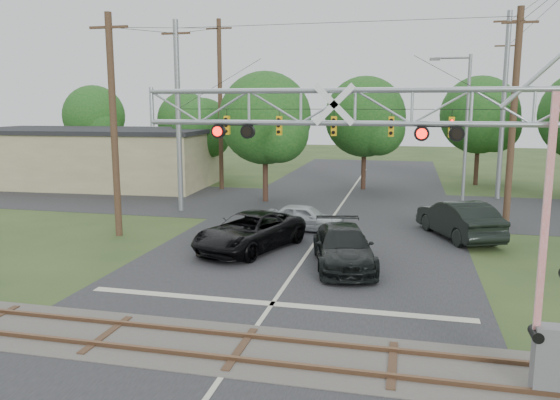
% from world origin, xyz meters
% --- Properties ---
extents(ground, '(160.00, 160.00, 0.00)m').
position_xyz_m(ground, '(0.00, 0.00, 0.00)').
color(ground, '#2C421E').
rests_on(ground, ground).
extents(road_main, '(14.00, 90.00, 0.02)m').
position_xyz_m(road_main, '(0.00, 10.00, 0.01)').
color(road_main, '#252528').
rests_on(road_main, ground).
extents(road_cross, '(90.00, 12.00, 0.02)m').
position_xyz_m(road_cross, '(0.00, 24.00, 0.01)').
color(road_cross, '#252528').
rests_on(road_cross, ground).
extents(railroad_track, '(90.00, 3.20, 0.17)m').
position_xyz_m(railroad_track, '(0.00, 2.00, 0.03)').
color(railroad_track, '#4B4541').
rests_on(railroad_track, ground).
extents(crossing_gantry, '(10.80, 0.99, 7.74)m').
position_xyz_m(crossing_gantry, '(4.87, 1.63, 4.75)').
color(crossing_gantry, gray).
rests_on(crossing_gantry, ground).
extents(traffic_signal_span, '(19.34, 0.36, 11.50)m').
position_xyz_m(traffic_signal_span, '(0.93, 20.00, 5.69)').
color(traffic_signal_span, gray).
rests_on(traffic_signal_span, ground).
extents(pickup_black, '(4.64, 6.66, 1.69)m').
position_xyz_m(pickup_black, '(-2.69, 12.04, 0.84)').
color(pickup_black, black).
rests_on(pickup_black, ground).
extents(car_dark, '(3.46, 5.95, 1.62)m').
position_xyz_m(car_dark, '(1.76, 10.40, 0.81)').
color(car_dark, black).
rests_on(car_dark, ground).
extents(sedan_silver, '(4.17, 1.90, 1.39)m').
position_xyz_m(sedan_silver, '(-0.99, 16.41, 0.69)').
color(sedan_silver, '#B0B4B8').
rests_on(sedan_silver, ground).
extents(suv_dark, '(4.09, 6.07, 1.89)m').
position_xyz_m(suv_dark, '(6.74, 16.57, 0.95)').
color(suv_dark, black).
rests_on(suv_dark, ground).
extents(commercial_building, '(20.33, 11.19, 4.63)m').
position_xyz_m(commercial_building, '(-21.20, 29.10, 2.32)').
color(commercial_building, '#8D845E').
rests_on(commercial_building, ground).
extents(streetlight, '(2.57, 0.27, 9.65)m').
position_xyz_m(streetlight, '(7.54, 25.65, 5.40)').
color(streetlight, gray).
rests_on(streetlight, ground).
extents(utility_poles, '(23.65, 28.59, 12.90)m').
position_xyz_m(utility_poles, '(2.85, 23.62, 6.25)').
color(utility_poles, '#3A2C1A').
rests_on(utility_poles, ground).
extents(treeline, '(53.82, 23.91, 9.37)m').
position_xyz_m(treeline, '(0.69, 31.42, 5.59)').
color(treeline, '#3B251B').
rests_on(treeline, ground).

